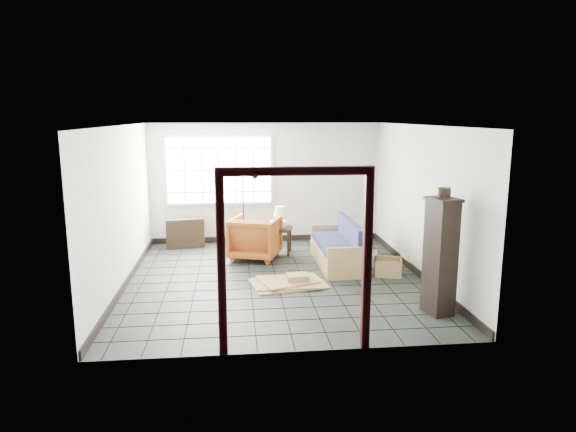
{
  "coord_description": "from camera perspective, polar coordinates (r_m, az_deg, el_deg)",
  "views": [
    {
      "loc": [
        -0.69,
        -8.38,
        2.77
      ],
      "look_at": [
        0.23,
        0.3,
        1.04
      ],
      "focal_mm": 32.0,
      "sensor_mm": 36.0,
      "label": 1
    }
  ],
  "objects": [
    {
      "name": "window_panel",
      "position": [
        11.15,
        -7.66,
        5.07
      ],
      "size": [
        2.32,
        0.08,
        1.52
      ],
      "color": "silver",
      "rests_on": "ground"
    },
    {
      "name": "floor_lamp",
      "position": [
        10.79,
        -4.35,
        1.13
      ],
      "size": [
        0.48,
        0.3,
        1.66
      ],
      "rotation": [
        0.0,
        0.0,
        0.2
      ],
      "color": "black",
      "rests_on": "ground"
    },
    {
      "name": "futon_sofa",
      "position": [
        9.67,
        5.83,
        -3.64
      ],
      "size": [
        0.71,
        1.89,
        0.84
      ],
      "rotation": [
        0.0,
        0.0,
        0.0
      ],
      "color": "#AF834F",
      "rests_on": "ground"
    },
    {
      "name": "doorway_trim",
      "position": [
        5.89,
        0.82,
        -2.45
      ],
      "size": [
        1.8,
        0.08,
        2.2
      ],
      "color": "black",
      "rests_on": "ground"
    },
    {
      "name": "ground",
      "position": [
        8.85,
        -1.31,
        -7.04
      ],
      "size": [
        5.5,
        5.5,
        0.0
      ],
      "primitive_type": "plane",
      "color": "black",
      "rests_on": "ground"
    },
    {
      "name": "open_box",
      "position": [
        9.19,
        11.05,
        -5.58
      ],
      "size": [
        0.8,
        0.54,
        0.42
      ],
      "rotation": [
        0.0,
        0.0,
        -0.27
      ],
      "color": "#977648",
      "rests_on": "ground"
    },
    {
      "name": "tall_shelf",
      "position": [
        7.47,
        16.56,
        -4.23
      ],
      "size": [
        0.44,
        0.52,
        1.66
      ],
      "rotation": [
        0.0,
        0.0,
        0.23
      ],
      "color": "black",
      "rests_on": "ground"
    },
    {
      "name": "room_shell",
      "position": [
        8.51,
        -1.38,
        3.83
      ],
      "size": [
        5.02,
        5.52,
        2.61
      ],
      "color": "#B0B4AC",
      "rests_on": "ground"
    },
    {
      "name": "armchair",
      "position": [
        10.0,
        -3.67,
        -2.2
      ],
      "size": [
        1.11,
        1.07,
        0.91
      ],
      "primitive_type": "imported",
      "rotation": [
        0.0,
        0.0,
        2.81
      ],
      "color": "maroon",
      "rests_on": "ground"
    },
    {
      "name": "projector",
      "position": [
        10.41,
        -1.1,
        -0.87
      ],
      "size": [
        0.33,
        0.27,
        0.11
      ],
      "rotation": [
        0.0,
        0.0,
        -0.07
      ],
      "color": "silver",
      "rests_on": "side_table"
    },
    {
      "name": "side_table",
      "position": [
        10.37,
        -0.93,
        -1.77
      ],
      "size": [
        0.58,
        0.58,
        0.54
      ],
      "rotation": [
        0.0,
        0.0,
        -0.2
      ],
      "color": "black",
      "rests_on": "ground"
    },
    {
      "name": "pot",
      "position": [
        7.36,
        16.99,
        2.53
      ],
      "size": [
        0.19,
        0.19,
        0.13
      ],
      "rotation": [
        0.0,
        0.0,
        -0.09
      ],
      "color": "black",
      "rests_on": "tall_shelf"
    },
    {
      "name": "cardboard_pile",
      "position": [
        8.59,
        0.16,
        -7.3
      ],
      "size": [
        1.33,
        1.06,
        0.17
      ],
      "rotation": [
        0.0,
        0.0,
        0.14
      ],
      "color": "#977648",
      "rests_on": "ground"
    },
    {
      "name": "console_shelf",
      "position": [
        11.11,
        -11.37,
        -1.83
      ],
      "size": [
        0.83,
        0.42,
        0.62
      ],
      "rotation": [
        0.0,
        0.0,
        0.15
      ],
      "color": "black",
      "rests_on": "ground"
    },
    {
      "name": "table_lamp",
      "position": [
        10.3,
        -0.86,
        0.36
      ],
      "size": [
        0.36,
        0.36,
        0.42
      ],
      "rotation": [
        0.0,
        0.0,
        -0.37
      ],
      "color": "black",
      "rests_on": "side_table"
    }
  ]
}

